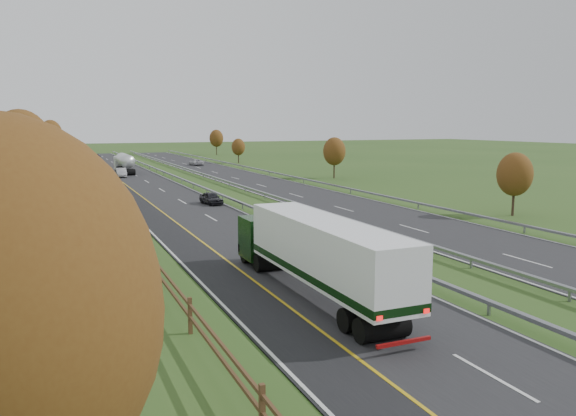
{
  "coord_description": "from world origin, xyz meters",
  "views": [
    {
      "loc": [
        -12.38,
        -14.95,
        8.62
      ],
      "look_at": [
        4.53,
        24.48,
        2.2
      ],
      "focal_mm": 35.0,
      "sensor_mm": 36.0,
      "label": 1
    }
  ],
  "objects_px": {
    "box_lorry": "(315,252)",
    "car_small_far": "(96,157)",
    "car_oncoming": "(196,162)",
    "road_tanker": "(124,163)",
    "car_dark_near": "(211,198)",
    "car_silver_mid": "(121,172)"
  },
  "relations": [
    {
      "from": "box_lorry",
      "to": "car_small_far",
      "type": "xyz_separation_m",
      "value": [
        -1.02,
        118.7,
        -1.58
      ]
    },
    {
      "from": "car_small_far",
      "to": "car_oncoming",
      "type": "bearing_deg",
      "value": -52.9
    },
    {
      "from": "car_oncoming",
      "to": "road_tanker",
      "type": "bearing_deg",
      "value": 36.22
    },
    {
      "from": "box_lorry",
      "to": "road_tanker",
      "type": "bearing_deg",
      "value": 89.6
    },
    {
      "from": "road_tanker",
      "to": "car_oncoming",
      "type": "distance_m",
      "value": 21.45
    },
    {
      "from": "car_dark_near",
      "to": "car_small_far",
      "type": "height_order",
      "value": "car_small_far"
    },
    {
      "from": "car_dark_near",
      "to": "car_oncoming",
      "type": "relative_size",
      "value": 0.85
    },
    {
      "from": "road_tanker",
      "to": "car_dark_near",
      "type": "bearing_deg",
      "value": -85.37
    },
    {
      "from": "box_lorry",
      "to": "car_small_far",
      "type": "height_order",
      "value": "box_lorry"
    },
    {
      "from": "road_tanker",
      "to": "car_dark_near",
      "type": "xyz_separation_m",
      "value": [
        3.58,
        -44.15,
        -1.16
      ]
    },
    {
      "from": "car_small_far",
      "to": "car_oncoming",
      "type": "relative_size",
      "value": 1.07
    },
    {
      "from": "box_lorry",
      "to": "car_silver_mid",
      "type": "bearing_deg",
      "value": 90.74
    },
    {
      "from": "box_lorry",
      "to": "car_small_far",
      "type": "relative_size",
      "value": 3.33
    },
    {
      "from": "car_dark_near",
      "to": "car_small_far",
      "type": "distance_m",
      "value": 84.76
    },
    {
      "from": "car_dark_near",
      "to": "road_tanker",
      "type": "bearing_deg",
      "value": 87.82
    },
    {
      "from": "car_small_far",
      "to": "car_oncoming",
      "type": "height_order",
      "value": "car_small_far"
    },
    {
      "from": "box_lorry",
      "to": "car_silver_mid",
      "type": "distance_m",
      "value": 70.75
    },
    {
      "from": "car_silver_mid",
      "to": "car_oncoming",
      "type": "xyz_separation_m",
      "value": [
        17.83,
        21.34,
        -0.1
      ]
    },
    {
      "from": "box_lorry",
      "to": "car_oncoming",
      "type": "height_order",
      "value": "box_lorry"
    },
    {
      "from": "road_tanker",
      "to": "car_small_far",
      "type": "relative_size",
      "value": 2.29
    },
    {
      "from": "car_oncoming",
      "to": "car_silver_mid",
      "type": "bearing_deg",
      "value": 46.16
    },
    {
      "from": "car_dark_near",
      "to": "car_oncoming",
      "type": "xyz_separation_m",
      "value": [
        12.79,
        57.97,
        -0.02
      ]
    }
  ]
}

